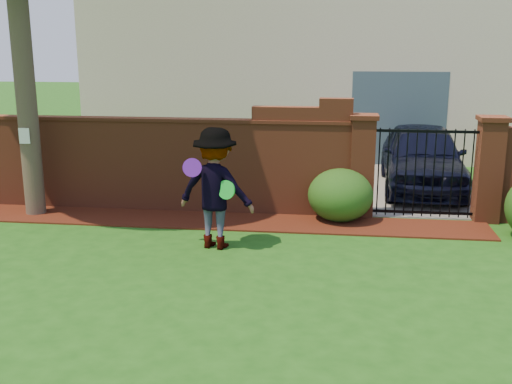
# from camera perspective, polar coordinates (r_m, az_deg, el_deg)

# --- Properties ---
(ground) EXTENTS (80.00, 80.00, 0.01)m
(ground) POSITION_cam_1_polar(r_m,az_deg,el_deg) (7.91, -7.16, -9.70)
(ground) COLOR #1C4F13
(ground) RESTS_ON ground
(mulch_bed) EXTENTS (11.10, 1.08, 0.03)m
(mulch_bed) POSITION_cam_1_polar(r_m,az_deg,el_deg) (11.17, -7.66, -2.53)
(mulch_bed) COLOR #39130A
(mulch_bed) RESTS_ON ground
(brick_wall) EXTENTS (8.70, 0.31, 2.16)m
(brick_wall) POSITION_cam_1_polar(r_m,az_deg,el_deg) (11.88, -11.93, 2.81)
(brick_wall) COLOR brown
(brick_wall) RESTS_ON ground
(pillar_left) EXTENTS (0.50, 0.50, 1.88)m
(pillar_left) POSITION_cam_1_polar(r_m,az_deg,el_deg) (11.23, 9.85, 2.43)
(pillar_left) COLOR brown
(pillar_left) RESTS_ON ground
(pillar_right) EXTENTS (0.50, 0.50, 1.88)m
(pillar_right) POSITION_cam_1_polar(r_m,az_deg,el_deg) (11.55, 20.82, 2.03)
(pillar_right) COLOR brown
(pillar_right) RESTS_ON ground
(iron_gate) EXTENTS (1.78, 0.03, 1.60)m
(iron_gate) POSITION_cam_1_polar(r_m,az_deg,el_deg) (11.36, 15.38, 1.73)
(iron_gate) COLOR black
(iron_gate) RESTS_ON ground
(driveway) EXTENTS (3.20, 8.00, 0.01)m
(driveway) POSITION_cam_1_polar(r_m,az_deg,el_deg) (15.42, 13.21, 1.74)
(driveway) COLOR gray
(driveway) RESTS_ON ground
(house) EXTENTS (12.40, 6.40, 6.30)m
(house) POSITION_cam_1_polar(r_m,az_deg,el_deg) (19.02, 4.84, 13.85)
(house) COLOR beige
(house) RESTS_ON ground
(car) EXTENTS (1.83, 4.22, 1.42)m
(car) POSITION_cam_1_polar(r_m,az_deg,el_deg) (13.52, 15.31, 2.98)
(car) COLOR black
(car) RESTS_ON ground
(paper_notice) EXTENTS (0.20, 0.01, 0.28)m
(paper_notice) POSITION_cam_1_polar(r_m,az_deg,el_deg) (11.71, -20.74, 4.90)
(paper_notice) COLOR white
(paper_notice) RESTS_ON tree
(shrub_left) EXTENTS (1.16, 1.16, 0.95)m
(shrub_left) POSITION_cam_1_polar(r_m,az_deg,el_deg) (11.01, 7.85, -0.29)
(shrub_left) COLOR #154615
(shrub_left) RESTS_ON ground
(man) EXTENTS (1.34, 0.95, 1.88)m
(man) POSITION_cam_1_polar(r_m,az_deg,el_deg) (9.40, -3.90, 0.29)
(man) COLOR gray
(man) RESTS_ON ground
(frisbee_purple) EXTENTS (0.29, 0.16, 0.28)m
(frisbee_purple) POSITION_cam_1_polar(r_m,az_deg,el_deg) (9.12, -5.96, 2.27)
(frisbee_purple) COLOR purple
(frisbee_purple) RESTS_ON man
(frisbee_green) EXTENTS (0.30, 0.17, 0.29)m
(frisbee_green) POSITION_cam_1_polar(r_m,az_deg,el_deg) (9.17, -2.78, 0.21)
(frisbee_green) COLOR green
(frisbee_green) RESTS_ON man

